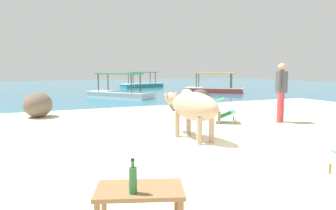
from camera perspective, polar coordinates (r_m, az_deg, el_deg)
name	(u,v)px	position (r m, az deg, el deg)	size (l,w,h in m)	color
sand_beach	(241,152)	(5.63, 13.65, -8.57)	(18.00, 14.00, 0.04)	beige
water_surface	(77,87)	(26.54, -16.70, 3.18)	(60.00, 36.00, 0.03)	teal
cow	(192,106)	(6.29, 4.61, -0.25)	(0.71, 1.86, 1.04)	tan
low_bench_table	(140,196)	(2.76, -5.32, -16.61)	(0.87, 0.68, 0.42)	olive
bottle	(133,179)	(2.59, -6.62, -13.75)	(0.07, 0.07, 0.30)	#2D6B38
deck_chair_near	(221,109)	(8.38, 10.00, -0.68)	(0.93, 0.84, 0.68)	olive
person_standing	(281,88)	(8.85, 20.55, 3.04)	(0.45, 0.32, 1.62)	#CC3D47
shore_rock_large	(200,99)	(11.38, 6.02, 1.17)	(0.97, 0.69, 0.72)	brown
shore_rock_medium	(38,105)	(10.06, -23.30, 0.06)	(0.99, 0.85, 0.76)	#6B5B4C
shore_rock_small	(177,105)	(10.85, 1.71, 0.01)	(0.63, 0.58, 0.37)	#6B5B4C
boat_red	(214,88)	(19.71, 8.64, 3.12)	(3.52, 3.29, 1.29)	#C63833
boat_teal	(142,84)	(25.44, -4.91, 3.95)	(3.84, 1.96, 1.29)	teal
boat_white	(119,93)	(16.09, -9.18, 2.33)	(3.11, 3.64, 1.29)	white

